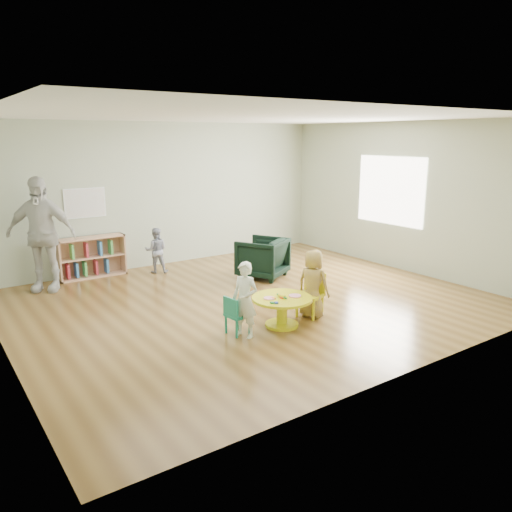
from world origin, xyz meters
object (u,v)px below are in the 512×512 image
at_px(kid_chair_left, 235,314).
at_px(bookshelf, 91,257).
at_px(toddler, 156,250).
at_px(activity_table, 282,306).
at_px(adult_caretaker, 41,234).
at_px(armchair, 263,258).
at_px(child_left, 245,300).
at_px(kid_chair_right, 311,293).
at_px(child_right, 313,284).

height_order(kid_chair_left, bookshelf, bookshelf).
bearing_deg(toddler, activity_table, 118.92).
bearing_deg(adult_caretaker, activity_table, -25.06).
bearing_deg(adult_caretaker, armchair, 10.07).
height_order(bookshelf, toddler, toddler).
height_order(kid_chair_left, child_left, child_left).
xyz_separation_m(activity_table, child_left, (-0.61, -0.02, 0.21)).
distance_m(kid_chair_right, adult_caretaker, 4.55).
distance_m(activity_table, bookshelf, 4.19).
relative_size(bookshelf, toddler, 1.39).
bearing_deg(armchair, kid_chair_right, 45.04).
distance_m(armchair, child_left, 2.82).
distance_m(child_left, adult_caretaker, 3.98).
xyz_separation_m(kid_chair_left, kid_chair_right, (1.29, -0.02, 0.06)).
relative_size(armchair, child_left, 0.81).
relative_size(activity_table, child_right, 0.84).
xyz_separation_m(activity_table, bookshelf, (-1.36, 3.96, 0.08)).
height_order(kid_chair_right, adult_caretaker, adult_caretaker).
height_order(activity_table, bookshelf, bookshelf).
distance_m(bookshelf, toddler, 1.18).
bearing_deg(child_left, kid_chair_left, -178.13).
xyz_separation_m(kid_chair_right, child_right, (-0.02, -0.05, 0.16)).
relative_size(child_right, adult_caretaker, 0.51).
bearing_deg(armchair, toddler, -72.48).
distance_m(bookshelf, adult_caretaker, 1.13).
bearing_deg(kid_chair_left, bookshelf, -176.85).
bearing_deg(armchair, kid_chair_left, 18.43).
bearing_deg(child_left, adult_caretaker, 179.91).
distance_m(kid_chair_left, child_right, 1.28).
relative_size(child_left, toddler, 1.14).
bearing_deg(kid_chair_right, child_left, 75.16).
bearing_deg(toddler, kid_chair_right, 128.86).
xyz_separation_m(bookshelf, child_left, (0.75, -3.98, 0.13)).
bearing_deg(activity_table, bookshelf, 108.92).
distance_m(bookshelf, child_right, 4.38).
height_order(kid_chair_left, toddler, toddler).
relative_size(kid_chair_left, armchair, 0.64).
height_order(child_right, adult_caretaker, adult_caretaker).
bearing_deg(adult_caretaker, child_right, -18.51).
distance_m(activity_table, toddler, 3.55).
distance_m(activity_table, kid_chair_right, 0.62).
bearing_deg(armchair, child_right, 44.87).
bearing_deg(activity_table, toddler, 94.14).
distance_m(kid_chair_left, bookshelf, 3.92).
distance_m(kid_chair_right, child_right, 0.17).
height_order(child_left, child_right, child_left).
xyz_separation_m(bookshelf, toddler, (1.10, -0.43, 0.07)).
xyz_separation_m(activity_table, toddler, (-0.26, 3.54, 0.15)).
bearing_deg(child_left, kid_chair_right, 70.80).
bearing_deg(toddler, child_right, 128.31).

